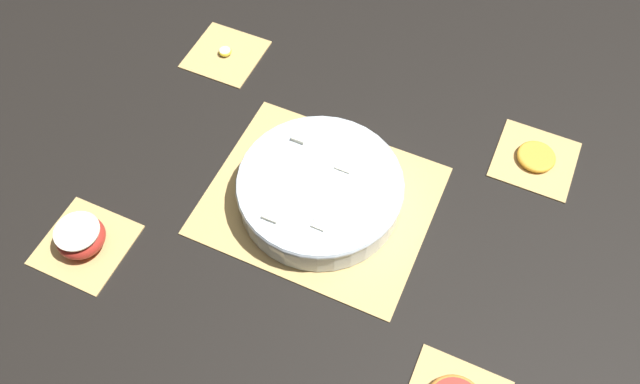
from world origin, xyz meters
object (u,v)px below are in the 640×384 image
at_px(orange_slice_whole, 536,157).
at_px(banana_coin_single, 225,51).
at_px(fruit_salad_bowl, 320,189).
at_px(apple_half, 81,237).

distance_m(orange_slice_whole, banana_coin_single, 0.69).
relative_size(fruit_salad_bowl, banana_coin_single, 10.66).
bearing_deg(orange_slice_whole, banana_coin_single, 180.00).
bearing_deg(banana_coin_single, apple_half, -90.00).
height_order(apple_half, banana_coin_single, apple_half).
bearing_deg(banana_coin_single, orange_slice_whole, 0.00).
bearing_deg(orange_slice_whole, apple_half, -143.14).
height_order(apple_half, orange_slice_whole, apple_half).
xyz_separation_m(orange_slice_whole, banana_coin_single, (-0.69, 0.00, -0.00)).
bearing_deg(orange_slice_whole, fruit_salad_bowl, -143.10).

